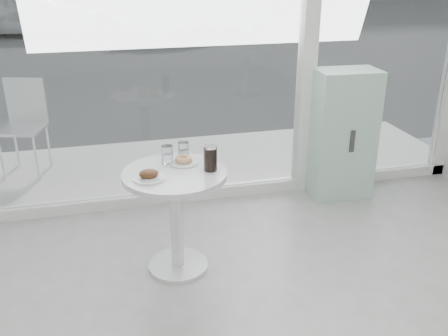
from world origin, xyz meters
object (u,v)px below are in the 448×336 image
object	(u,v)px
car_white	(33,11)
mint_cabinet	(342,134)
car_silver	(192,7)
water_tumbler_a	(167,156)
plate_donut	(184,161)
cola_glass	(210,159)
water_tumbler_b	(184,152)
patio_chair	(24,120)
main_table	(176,201)
plate_fritter	(149,175)

from	to	relation	value
car_white	mint_cabinet	bearing A→B (deg)	-149.61
car_silver	water_tumbler_a	world-z (taller)	car_silver
car_white	plate_donut	world-z (taller)	car_white
cola_glass	water_tumbler_b	bearing A→B (deg)	119.61
car_white	water_tumbler_a	size ratio (longest dim) A/B	31.12
mint_cabinet	plate_donut	size ratio (longest dim) A/B	5.78
water_tumbler_b	patio_chair	bearing A→B (deg)	125.35
mint_cabinet	car_silver	size ratio (longest dim) A/B	0.25
water_tumbler_a	water_tumbler_b	bearing A→B (deg)	23.79
patio_chair	car_silver	distance (m)	10.60
patio_chair	cola_glass	xyz separation A→B (m)	(1.47, -2.13, 0.26)
water_tumbler_a	plate_donut	bearing A→B (deg)	-14.39
car_white	water_tumbler_b	world-z (taller)	car_white
main_table	mint_cabinet	size ratio (longest dim) A/B	0.64
plate_donut	water_tumbler_a	size ratio (longest dim) A/B	1.57
main_table	car_silver	world-z (taller)	car_silver
mint_cabinet	plate_fritter	size ratio (longest dim) A/B	5.71
plate_fritter	plate_donut	bearing A→B (deg)	38.81
car_silver	cola_glass	bearing A→B (deg)	154.84
patio_chair	water_tumbler_b	bearing A→B (deg)	-38.63
car_white	plate_fritter	xyz separation A→B (m)	(1.98, -12.87, 0.09)
plate_fritter	water_tumbler_a	bearing A→B (deg)	57.31
mint_cabinet	plate_donut	xyz separation A→B (m)	(-1.62, -0.75, 0.19)
patio_chair	car_white	bearing A→B (deg)	111.01
mint_cabinet	patio_chair	size ratio (longest dim) A/B	1.26
patio_chair	water_tumbler_b	distance (m)	2.32
patio_chair	water_tumbler_a	world-z (taller)	patio_chair
car_white	water_tumbler_b	bearing A→B (deg)	-157.37
patio_chair	plate_donut	xyz separation A→B (m)	(1.32, -1.96, 0.20)
plate_fritter	car_silver	bearing A→B (deg)	78.14
mint_cabinet	water_tumbler_b	world-z (taller)	mint_cabinet
patio_chair	plate_donut	distance (m)	2.37
patio_chair	plate_donut	size ratio (longest dim) A/B	4.58
main_table	mint_cabinet	bearing A→B (deg)	27.31
main_table	cola_glass	size ratio (longest dim) A/B	4.36
main_table	water_tumbler_b	world-z (taller)	water_tumbler_b
mint_cabinet	car_white	distance (m)	12.52
plate_fritter	water_tumbler_b	distance (m)	0.41
main_table	water_tumbler_a	distance (m)	0.32
main_table	car_white	xyz separation A→B (m)	(-2.16, 12.79, 0.15)
mint_cabinet	patio_chair	xyz separation A→B (m)	(-2.93, 1.22, -0.01)
car_silver	water_tumbler_a	bearing A→B (deg)	153.43
cola_glass	car_silver	bearing A→B (deg)	80.03
plate_donut	water_tumbler_a	bearing A→B (deg)	165.61
car_silver	water_tumbler_a	xyz separation A→B (m)	(-2.39, -11.90, 0.05)
mint_cabinet	water_tumbler_a	xyz separation A→B (m)	(-1.73, -0.72, 0.23)
car_white	water_tumbler_b	xyz separation A→B (m)	(2.27, -12.57, 0.12)
plate_donut	patio_chair	bearing A→B (deg)	123.85
patio_chair	car_silver	bearing A→B (deg)	86.16
plate_fritter	plate_donut	distance (m)	0.34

